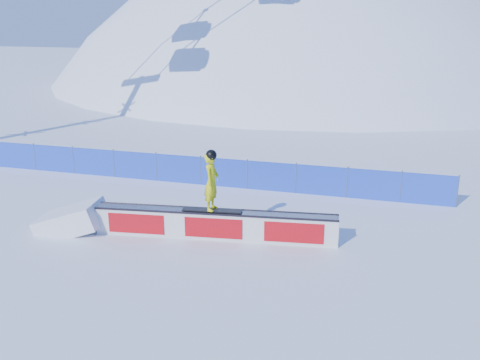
# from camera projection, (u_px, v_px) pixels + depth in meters

# --- Properties ---
(ground) EXTENTS (160.00, 160.00, 0.00)m
(ground) POSITION_uv_depth(u_px,v_px,m) (130.00, 221.00, 18.51)
(ground) COLOR white
(ground) RESTS_ON ground
(snow_hill) EXTENTS (64.00, 64.00, 64.00)m
(snow_hill) POSITION_uv_depth(u_px,v_px,m) (305.00, 234.00, 62.49)
(snow_hill) COLOR white
(snow_hill) RESTS_ON ground
(safety_fence) EXTENTS (22.05, 0.05, 1.30)m
(safety_fence) POSITION_uv_depth(u_px,v_px,m) (178.00, 169.00, 22.45)
(safety_fence) COLOR blue
(safety_fence) RESTS_ON ground
(rail_box) EXTENTS (7.76, 1.53, 0.93)m
(rail_box) POSITION_uv_depth(u_px,v_px,m) (215.00, 224.00, 17.00)
(rail_box) COLOR silver
(rail_box) RESTS_ON ground
(snow_ramp) EXTENTS (2.40, 1.67, 1.40)m
(snow_ramp) POSITION_uv_depth(u_px,v_px,m) (72.00, 229.00, 17.81)
(snow_ramp) COLOR white
(snow_ramp) RESTS_ON ground
(snowboarder) EXTENTS (1.92, 0.68, 1.98)m
(snowboarder) POSITION_uv_depth(u_px,v_px,m) (212.00, 181.00, 16.57)
(snowboarder) COLOR black
(snowboarder) RESTS_ON rail_box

